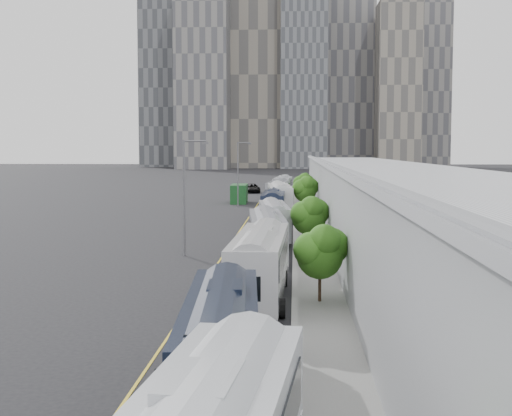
# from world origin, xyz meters

# --- Properties ---
(sidewalk) EXTENTS (10.00, 170.00, 0.12)m
(sidewalk) POSITION_xyz_m (9.00, 55.00, 0.06)
(sidewalk) COLOR gray
(sidewalk) RESTS_ON ground
(lane_line) EXTENTS (0.12, 160.00, 0.02)m
(lane_line) POSITION_xyz_m (-1.50, 55.00, 0.01)
(lane_line) COLOR gold
(lane_line) RESTS_ON ground
(depot) EXTENTS (12.45, 160.40, 7.20)m
(depot) POSITION_xyz_m (12.99, 55.00, 3.51)
(depot) COLOR gray
(depot) RESTS_ON ground
(skyline) EXTENTS (145.00, 64.00, 120.00)m
(skyline) POSITION_xyz_m (-2.90, 324.16, 50.85)
(skyline) COLOR slate
(skyline) RESTS_ON ground
(bus_1) EXTENTS (3.27, 12.46, 3.60)m
(bus_1) POSITION_xyz_m (1.67, 19.00, 1.52)
(bus_1) COLOR black
(bus_1) RESTS_ON ground
(bus_2) EXTENTS (3.04, 13.41, 3.90)m
(bus_2) POSITION_xyz_m (2.22, 35.10, 1.65)
(bus_2) COLOR #BBBBBD
(bus_2) RESTS_ON ground
(bus_3) EXTENTS (3.49, 12.54, 3.62)m
(bus_3) POSITION_xyz_m (2.02, 49.90, 1.53)
(bus_3) COLOR gray
(bus_3) RESTS_ON ground
(bus_4) EXTENTS (3.44, 12.17, 3.51)m
(bus_4) POSITION_xyz_m (2.20, 61.89, 1.48)
(bus_4) COLOR #A1A2AB
(bus_4) RESTS_ON ground
(bus_5) EXTENTS (2.81, 12.56, 3.67)m
(bus_5) POSITION_xyz_m (1.71, 77.93, 1.55)
(bus_5) COLOR black
(bus_5) RESTS_ON ground
(bus_6) EXTENTS (3.66, 13.85, 4.01)m
(bus_6) POSITION_xyz_m (2.18, 88.26, 1.69)
(bus_6) COLOR silver
(bus_6) RESTS_ON ground
(bus_7) EXTENTS (3.58, 12.97, 3.74)m
(bus_7) POSITION_xyz_m (1.61, 105.35, 1.58)
(bus_7) COLOR gray
(bus_7) RESTS_ON ground
(bus_8) EXTENTS (3.29, 13.13, 3.80)m
(bus_8) POSITION_xyz_m (2.08, 118.78, 1.61)
(bus_8) COLOR #A9ACB4
(bus_8) RESTS_ON ground
(tree_1) EXTENTS (2.55, 2.55, 4.28)m
(tree_1) POSITION_xyz_m (5.53, 33.91, 3.00)
(tree_1) COLOR black
(tree_1) RESTS_ON ground
(tree_2) EXTENTS (2.88, 2.88, 4.49)m
(tree_2) POSITION_xyz_m (5.36, 55.30, 3.04)
(tree_2) COLOR black
(tree_2) RESTS_ON ground
(tree_3) EXTENTS (2.80, 2.80, 5.12)m
(tree_3) POSITION_xyz_m (5.40, 82.89, 3.71)
(tree_3) COLOR black
(tree_3) RESTS_ON ground
(tree_4) EXTENTS (2.75, 2.75, 4.72)m
(tree_4) POSITION_xyz_m (5.42, 104.27, 3.34)
(tree_4) COLOR black
(tree_4) RESTS_ON ground
(tree_5) EXTENTS (1.71, 1.71, 3.75)m
(tree_5) POSITION_xyz_m (5.95, 126.81, 2.87)
(tree_5) COLOR black
(tree_5) RESTS_ON ground
(street_lamp_near) EXTENTS (2.04, 0.22, 9.13)m
(street_lamp_near) POSITION_xyz_m (-4.33, 50.70, 5.26)
(street_lamp_near) COLOR #59595E
(street_lamp_near) RESTS_ON ground
(street_lamp_far) EXTENTS (2.04, 0.22, 9.45)m
(street_lamp_far) POSITION_xyz_m (-3.88, 97.95, 5.42)
(street_lamp_far) COLOR #59595E
(street_lamp_far) RESTS_ON ground
(shipping_container) EXTENTS (2.58, 6.93, 2.90)m
(shipping_container) POSITION_xyz_m (-4.53, 106.27, 1.45)
(shipping_container) COLOR #133E19
(shipping_container) RESTS_ON ground
(suv) EXTENTS (3.77, 6.64, 1.75)m
(suv) POSITION_xyz_m (-4.12, 132.70, 0.87)
(suv) COLOR black
(suv) RESTS_ON ground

